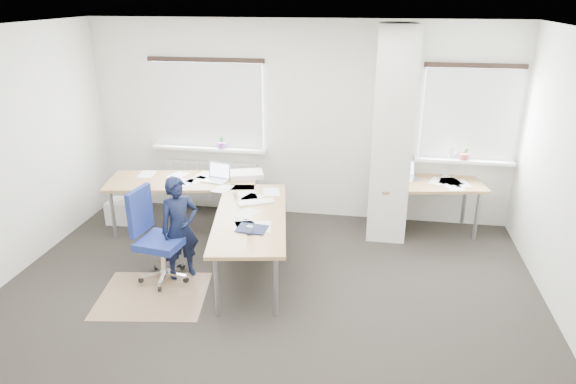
% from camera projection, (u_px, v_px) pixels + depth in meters
% --- Properties ---
extents(ground, '(6.00, 6.00, 0.00)m').
position_uv_depth(ground, '(263.00, 305.00, 5.48)').
color(ground, black).
rests_on(ground, ground).
extents(room_shell, '(6.04, 5.04, 2.82)m').
position_uv_depth(room_shell, '(286.00, 136.00, 5.23)').
color(room_shell, beige).
rests_on(room_shell, ground).
extents(floor_mat, '(1.29, 1.14, 0.01)m').
position_uv_depth(floor_mat, '(153.00, 295.00, 5.65)').
color(floor_mat, '#856648').
rests_on(floor_mat, ground).
extents(white_crate, '(0.55, 0.40, 0.32)m').
position_uv_depth(white_crate, '(127.00, 211.00, 7.42)').
color(white_crate, white).
rests_on(white_crate, ground).
extents(desk_main, '(2.82, 2.63, 0.96)m').
position_uv_depth(desk_main, '(217.00, 198.00, 6.46)').
color(desk_main, olive).
rests_on(desk_main, ground).
extents(desk_side, '(1.50, 0.93, 1.22)m').
position_uv_depth(desk_side, '(429.00, 185.00, 6.92)').
color(desk_side, olive).
rests_on(desk_side, ground).
extents(task_chair, '(0.60, 0.59, 1.10)m').
position_uv_depth(task_chair, '(160.00, 255.00, 5.87)').
color(task_chair, navy).
rests_on(task_chair, ground).
extents(person, '(0.53, 0.51, 1.22)m').
position_uv_depth(person, '(180.00, 228.00, 5.84)').
color(person, black).
rests_on(person, ground).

